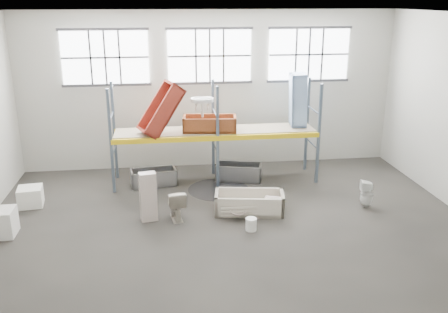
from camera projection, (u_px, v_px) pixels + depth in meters
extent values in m
cube|color=#433F39|center=(232.00, 233.00, 11.79)|extent=(12.00, 10.00, 0.10)
cube|color=silver|center=(233.00, 12.00, 10.21)|extent=(12.00, 10.00, 0.10)
cube|color=#B8B7AA|center=(210.00, 90.00, 15.76)|extent=(12.00, 0.10, 5.00)
cube|color=#B8B7AA|center=(291.00, 232.00, 6.24)|extent=(12.00, 0.10, 5.00)
cube|color=white|center=(105.00, 57.00, 14.92)|extent=(2.60, 0.04, 1.60)
cube|color=white|center=(210.00, 56.00, 15.31)|extent=(2.60, 0.04, 1.60)
cube|color=white|center=(309.00, 54.00, 15.71)|extent=(2.60, 0.04, 1.60)
cube|color=slate|center=(111.00, 142.00, 13.67)|extent=(0.08, 0.08, 3.00)
cube|color=slate|center=(114.00, 131.00, 14.80)|extent=(0.08, 0.08, 3.00)
cube|color=slate|center=(218.00, 138.00, 14.04)|extent=(0.08, 0.08, 3.00)
cube|color=slate|center=(213.00, 128.00, 15.17)|extent=(0.08, 0.08, 3.00)
cube|color=slate|center=(319.00, 135.00, 14.41)|extent=(0.08, 0.08, 3.00)
cube|color=slate|center=(307.00, 125.00, 15.54)|extent=(0.08, 0.08, 3.00)
cube|color=yellow|center=(218.00, 138.00, 14.04)|extent=(6.00, 0.10, 0.14)
cube|color=yellow|center=(213.00, 128.00, 15.17)|extent=(6.00, 0.10, 0.14)
cube|color=gray|center=(215.00, 130.00, 14.58)|extent=(5.90, 1.10, 0.03)
cylinder|color=black|center=(219.00, 189.00, 14.31)|extent=(1.80, 1.80, 0.00)
cube|color=beige|center=(274.00, 206.00, 12.52)|extent=(0.50, 0.37, 0.43)
imported|color=beige|center=(238.00, 213.00, 12.35)|extent=(0.55, 0.55, 0.15)
imported|color=beige|center=(176.00, 204.00, 12.32)|extent=(0.54, 0.82, 0.79)
cube|color=beige|center=(148.00, 197.00, 12.17)|extent=(0.45, 0.33, 1.26)
imported|color=white|center=(367.00, 194.00, 13.03)|extent=(0.40, 0.39, 0.74)
imported|color=silver|center=(202.00, 116.00, 14.08)|extent=(0.65, 0.50, 0.57)
cylinder|color=white|center=(251.00, 224.00, 11.77)|extent=(0.29, 0.29, 0.31)
cube|color=white|center=(30.00, 197.00, 13.13)|extent=(0.69, 0.69, 0.52)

